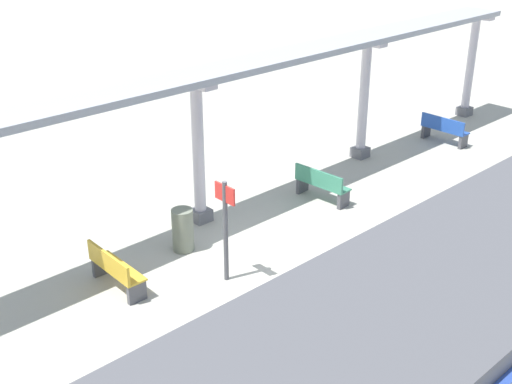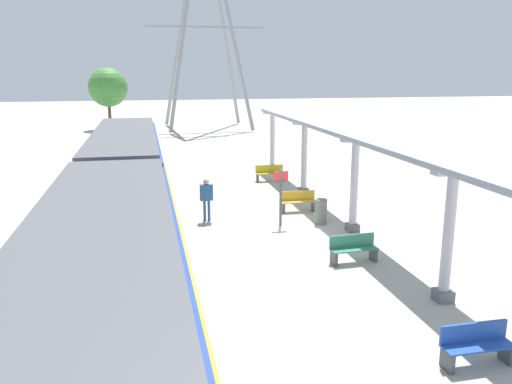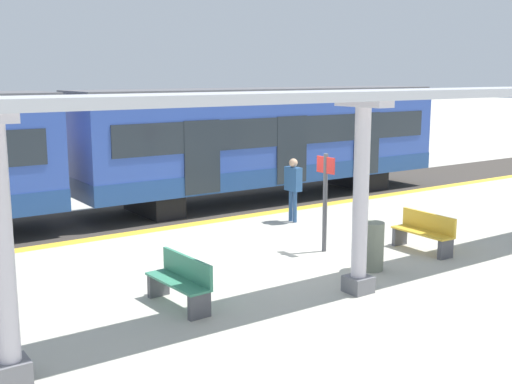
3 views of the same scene
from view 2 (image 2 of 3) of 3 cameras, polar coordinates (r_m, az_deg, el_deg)
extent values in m
plane|color=#AEAC9D|center=(18.84, 1.68, -4.78)|extent=(176.00, 176.00, 0.00)
cube|color=gold|center=(18.37, -8.48, -5.40)|extent=(0.40, 30.94, 0.01)
cube|color=#38332D|center=(18.36, -14.11, -5.68)|extent=(3.20, 42.94, 0.01)
cube|color=#2B489F|center=(9.05, -16.48, -12.89)|extent=(2.60, 12.28, 2.60)
cube|color=navy|center=(9.54, -16.06, -18.43)|extent=(2.63, 12.30, 0.55)
cube|color=#515156|center=(8.53, -17.11, -4.28)|extent=(2.39, 12.28, 0.24)
cube|color=#1E262D|center=(8.90, -8.02, -10.70)|extent=(0.03, 11.30, 0.84)
cube|color=#1E262D|center=(9.14, -7.87, -13.92)|extent=(0.04, 1.10, 2.00)
cube|color=#1E262D|center=(11.95, -9.03, -7.24)|extent=(0.04, 1.10, 2.00)
cube|color=black|center=(13.28, -14.84, -11.77)|extent=(2.21, 0.90, 0.64)
cube|color=#2B489F|center=(21.38, -14.14, 2.37)|extent=(2.60, 12.28, 2.60)
cube|color=navy|center=(21.59, -13.99, -0.30)|extent=(2.63, 12.30, 0.55)
cube|color=#515156|center=(21.16, -14.36, 6.14)|extent=(2.39, 12.28, 0.24)
cube|color=#1E262D|center=(21.31, -10.66, 3.36)|extent=(0.03, 11.30, 0.84)
cube|color=#1E262D|center=(18.41, -10.27, 0.04)|extent=(0.04, 1.10, 2.00)
cube|color=#1E262D|center=(21.41, -10.58, 1.88)|extent=(0.04, 1.10, 2.00)
cube|color=#1E262D|center=(24.43, -10.81, 3.27)|extent=(0.04, 1.10, 2.00)
cube|color=black|center=(25.55, -13.69, 0.43)|extent=(2.21, 0.90, 0.64)
cube|color=black|center=(17.96, -14.20, -5.04)|extent=(2.21, 0.90, 0.64)
cube|color=slate|center=(14.52, 19.94, -10.66)|extent=(0.44, 0.44, 0.30)
cylinder|color=silver|center=(13.95, 20.48, -4.34)|extent=(0.28, 0.28, 3.05)
cube|color=silver|center=(13.57, 21.02, 2.06)|extent=(1.10, 0.36, 0.12)
cube|color=slate|center=(19.57, 10.58, -3.86)|extent=(0.44, 0.44, 0.30)
cylinder|color=silver|center=(19.15, 10.80, 0.94)|extent=(0.28, 0.28, 3.05)
cube|color=silver|center=(18.88, 11.00, 5.64)|extent=(1.10, 0.36, 0.12)
cube|color=slate|center=(25.11, 5.25, 0.14)|extent=(0.44, 0.44, 0.30)
cylinder|color=silver|center=(24.78, 5.34, 3.91)|extent=(0.28, 0.28, 3.05)
cube|color=silver|center=(24.57, 5.42, 7.56)|extent=(1.10, 0.36, 0.12)
cube|color=slate|center=(31.04, 1.80, 2.73)|extent=(0.44, 0.44, 0.30)
cylinder|color=silver|center=(30.78, 1.82, 5.80)|extent=(0.28, 0.28, 3.05)
cube|color=silver|center=(30.61, 1.84, 8.74)|extent=(1.10, 0.36, 0.12)
cube|color=#A8AAB2|center=(19.10, 10.71, 6.17)|extent=(1.20, 25.08, 0.16)
cube|color=gold|center=(27.77, 1.53, 2.08)|extent=(1.52, 0.52, 0.04)
cube|color=gold|center=(27.91, 1.47, 2.60)|extent=(1.50, 0.14, 0.40)
cube|color=#4C4C51|center=(27.95, 2.88, 1.66)|extent=(0.12, 0.40, 0.42)
cube|color=#4C4C51|center=(27.71, 0.17, 1.57)|extent=(0.12, 0.40, 0.42)
cube|color=#388364|center=(16.37, 10.78, -6.23)|extent=(1.52, 0.52, 0.04)
cube|color=#388364|center=(16.46, 10.53, -5.30)|extent=(1.50, 0.15, 0.40)
cube|color=#4C4C51|center=(16.75, 12.82, -6.72)|extent=(0.12, 0.40, 0.42)
cube|color=#4C4C51|center=(16.18, 8.60, -7.25)|extent=(0.12, 0.40, 0.42)
cube|color=#234DAA|center=(11.72, 23.32, -15.37)|extent=(1.50, 0.45, 0.04)
cube|color=#234DAA|center=(11.76, 22.88, -14.03)|extent=(1.50, 0.07, 0.40)
cube|color=#4C4C51|center=(12.21, 25.88, -15.67)|extent=(0.10, 0.40, 0.42)
cube|color=#4C4C51|center=(11.48, 20.37, -17.03)|extent=(0.10, 0.40, 0.42)
cube|color=gold|center=(21.87, 4.71, -1.06)|extent=(1.51, 0.48, 0.04)
cube|color=gold|center=(21.99, 4.59, -0.38)|extent=(1.50, 0.10, 0.40)
cube|color=#4C4C51|center=(22.11, 6.38, -1.55)|extent=(0.11, 0.40, 0.42)
cube|color=#4C4C51|center=(21.76, 3.00, -1.73)|extent=(0.11, 0.40, 0.42)
cylinder|color=slate|center=(20.22, 7.16, -2.16)|extent=(0.48, 0.48, 0.98)
cylinder|color=#4C4C51|center=(19.71, 2.74, -0.65)|extent=(0.10, 0.10, 2.20)
cube|color=red|center=(19.53, 2.77, 1.78)|extent=(0.56, 0.04, 0.36)
cylinder|color=#2D4E7B|center=(20.54, -5.69, -2.07)|extent=(0.11, 0.11, 0.85)
cylinder|color=#2D4E7B|center=(20.56, -5.21, -2.04)|extent=(0.11, 0.11, 0.85)
cube|color=#2A5285|center=(20.37, -5.50, -0.05)|extent=(0.50, 0.24, 0.64)
sphere|color=tan|center=(20.27, -5.52, 1.14)|extent=(0.23, 0.23, 0.23)
cylinder|color=#93969B|center=(55.81, -3.76, 18.65)|extent=(4.30, 4.35, 21.98)
cylinder|color=#93969B|center=(55.36, -8.06, 18.60)|extent=(4.30, 4.35, 21.98)
cylinder|color=#93969B|center=(51.90, -3.07, 19.06)|extent=(4.30, 4.35, 21.98)
cylinder|color=#93969B|center=(51.41, -7.71, 19.02)|extent=(4.30, 4.35, 21.98)
cube|color=#93969B|center=(53.49, -5.62, 17.66)|extent=(11.71, 0.30, 0.24)
cylinder|color=brown|center=(54.61, -15.83, 8.06)|extent=(0.32, 0.32, 2.62)
sphere|color=#3D7F35|center=(54.45, -16.02, 11.04)|extent=(3.84, 3.84, 3.84)
camera|label=1|loc=(26.43, -21.79, 15.78)|focal=46.90mm
camera|label=3|loc=(18.16, 46.25, 3.04)|focal=44.72mm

